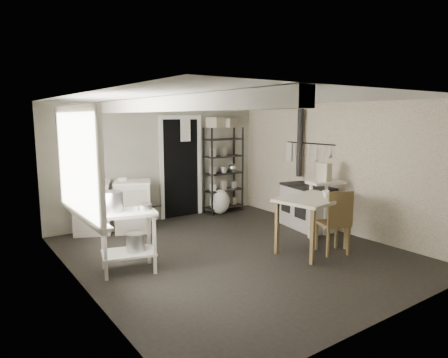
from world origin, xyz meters
TOP-DOWN VIEW (x-y plane):
  - floor at (0.00, 0.00)m, footprint 5.00×5.00m
  - ceiling at (0.00, 0.00)m, footprint 5.00×5.00m
  - wall_back at (0.00, 2.50)m, footprint 4.50×0.02m
  - wall_front at (0.00, -2.50)m, footprint 4.50×0.02m
  - wall_left at (-2.25, 0.00)m, footprint 0.02×5.00m
  - wall_right at (2.25, 0.00)m, footprint 0.02×5.00m
  - window at (-2.22, 0.20)m, footprint 0.12×1.76m
  - doorway at (0.45, 2.47)m, footprint 0.96×0.10m
  - ceiling_beam at (-1.20, 0.00)m, footprint 0.18×5.00m
  - wallpaper_panel at (2.24, 0.00)m, footprint 0.01×5.00m
  - utensil_rail at (2.19, 0.60)m, footprint 0.06×1.20m
  - prep_table at (-1.60, 0.23)m, footprint 0.83×0.68m
  - stockpot at (-1.76, 0.34)m, footprint 0.34×0.34m
  - saucepan at (-1.38, 0.17)m, footprint 0.24×0.24m
  - bucket at (-1.52, 0.20)m, footprint 0.25×0.25m
  - base_cabinets at (-1.10, 2.18)m, footprint 1.51×1.12m
  - mixing_bowl at (-0.94, 2.11)m, footprint 0.35×0.35m
  - counter_cup at (-1.44, 2.05)m, footprint 0.13×0.13m
  - shelf_rack at (1.40, 2.31)m, footprint 0.88×0.38m
  - shelf_jar at (1.14, 2.30)m, footprint 0.11×0.11m
  - storage_box_a at (1.19, 2.29)m, footprint 0.38×0.36m
  - storage_box_b at (1.52, 2.31)m, footprint 0.37×0.36m
  - stove at (1.92, 0.36)m, footprint 0.73×1.10m
  - stovepipe at (2.12, 0.77)m, footprint 0.12×0.12m
  - side_ledge at (1.81, -0.15)m, footprint 0.68×0.46m
  - oats_box at (1.76, -0.16)m, footprint 0.13×0.22m
  - work_table at (1.01, -0.61)m, footprint 1.23×0.95m
  - table_cup at (1.19, -0.70)m, footprint 0.12×0.12m
  - chair at (1.21, -0.83)m, footprint 0.52×0.53m
  - flour_sack at (1.21, 2.18)m, footprint 0.47×0.41m
  - floor_crock at (1.53, -0.12)m, footprint 0.13×0.13m

SIDE VIEW (x-z plane):
  - floor at x=0.00m, z-range 0.00..0.00m
  - floor_crock at x=1.53m, z-range 0.00..0.15m
  - flour_sack at x=1.21m, z-range -0.02..0.50m
  - work_table at x=1.01m, z-range -0.04..0.80m
  - bucket at x=-1.52m, z-range 0.25..0.52m
  - prep_table at x=-1.60m, z-range -0.01..0.81m
  - side_ledge at x=1.81m, z-range -0.05..0.91m
  - stove at x=1.92m, z-range 0.04..0.84m
  - base_cabinets at x=-1.10m, z-range 0.00..0.92m
  - chair at x=1.21m, z-range 0.00..0.97m
  - table_cup at x=1.19m, z-range 0.76..0.86m
  - saucepan at x=-1.38m, z-range 0.80..0.90m
  - stockpot at x=-1.76m, z-range 0.79..1.09m
  - shelf_rack at x=1.40m, z-range 0.04..1.86m
  - mixing_bowl at x=-0.94m, z-range 0.92..0.99m
  - counter_cup at x=-1.44m, z-range 0.92..1.01m
  - doorway at x=0.45m, z-range -0.04..2.04m
  - oats_box at x=1.76m, z-range 0.85..1.17m
  - wall_back at x=0.00m, z-range 0.00..2.30m
  - wall_front at x=0.00m, z-range 0.00..2.30m
  - wall_left at x=-2.25m, z-range 0.00..2.30m
  - wall_right at x=2.25m, z-range 0.00..2.30m
  - wallpaper_panel at x=2.24m, z-range 0.00..2.30m
  - shelf_jar at x=1.14m, z-range 1.27..1.46m
  - window at x=-2.22m, z-range 0.86..2.14m
  - utensil_rail at x=2.19m, z-range 1.33..1.77m
  - stovepipe at x=2.12m, z-range 0.85..2.33m
  - storage_box_b at x=1.52m, z-range 1.90..2.08m
  - storage_box_a at x=1.19m, z-range 1.90..2.12m
  - ceiling_beam at x=-1.20m, z-range 2.11..2.29m
  - ceiling at x=0.00m, z-range 2.30..2.30m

